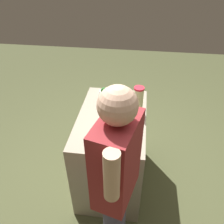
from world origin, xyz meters
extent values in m
plane|color=#4D5231|center=(0.00, 0.00, 0.00)|extent=(8.00, 8.00, 0.00)
cube|color=#A1957F|center=(0.00, 0.00, 0.44)|extent=(1.00, 0.63, 0.89)
cube|color=#AF574E|center=(0.21, 0.05, 0.89)|extent=(0.29, 0.28, 0.01)
cylinder|color=#B7B7BC|center=(0.21, 0.05, 0.98)|extent=(0.20, 0.20, 0.17)
torus|color=#99999E|center=(0.21, 0.05, 1.06)|extent=(0.21, 0.21, 0.01)
cube|color=black|center=(0.09, 0.05, 1.02)|extent=(0.04, 0.02, 0.02)
cube|color=black|center=(0.33, 0.05, 1.02)|extent=(0.04, 0.02, 0.02)
cylinder|color=#EBECA7|center=(-0.08, 0.23, 1.02)|extent=(0.09, 0.09, 0.26)
cylinder|color=red|center=(-0.08, 0.23, 1.16)|extent=(0.09, 0.09, 0.02)
ellipsoid|color=yellow|center=(-0.07, 0.23, 1.04)|extent=(0.04, 0.04, 0.01)
cylinder|color=beige|center=(-0.14, 0.05, 0.95)|extent=(0.08, 0.08, 0.13)
cylinder|color=#B2AD99|center=(-0.14, 0.05, 1.02)|extent=(0.08, 0.08, 0.01)
cylinder|color=silver|center=(-0.37, -0.13, 0.91)|extent=(0.11, 0.11, 0.04)
ellipsoid|color=#2F7531|center=(-0.37, -0.13, 0.94)|extent=(0.05, 0.05, 0.06)
ellipsoid|color=#35652E|center=(-0.38, -0.13, 0.93)|extent=(0.05, 0.05, 0.05)
ellipsoid|color=#2E6D2B|center=(-0.37, -0.14, 0.94)|extent=(0.05, 0.05, 0.06)
cylinder|color=silver|center=(-0.30, 0.15, 0.91)|extent=(0.11, 0.11, 0.05)
ellipsoid|color=#2E6D21|center=(-0.31, 0.13, 0.93)|extent=(0.05, 0.05, 0.06)
ellipsoid|color=#2E6B29|center=(-0.30, 0.14, 0.93)|extent=(0.04, 0.04, 0.05)
cylinder|color=#4B4766|center=(0.71, 0.13, 0.45)|extent=(0.14, 0.14, 0.90)
cube|color=maroon|center=(0.81, 0.13, 1.18)|extent=(0.38, 0.28, 0.57)
sphere|color=#DEAE90|center=(0.81, 0.13, 1.57)|extent=(0.20, 0.20, 0.20)
cylinder|color=#DEAE90|center=(0.60, 0.13, 1.32)|extent=(0.08, 0.08, 0.30)
cylinder|color=#DEAE90|center=(1.02, 0.13, 1.32)|extent=(0.08, 0.08, 0.30)
camera|label=1|loc=(1.69, 0.22, 2.18)|focal=36.76mm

